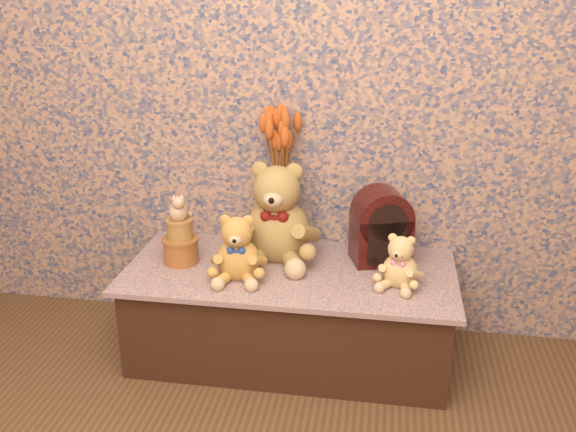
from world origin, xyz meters
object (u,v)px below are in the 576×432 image
teddy_large (278,207)px  biscuit_tin_lower (181,250)px  cat_figurine (178,205)px  teddy_medium (238,244)px  cathedral_radio (381,225)px  teddy_small (401,258)px  ceramic_vase (280,229)px

teddy_large → biscuit_tin_lower: size_ratio=3.10×
teddy_large → cat_figurine: bearing=-163.1°
teddy_medium → cathedral_radio: cathedral_radio is taller
teddy_large → cat_figurine: size_ratio=3.63×
cat_figurine → teddy_large: bearing=-6.2°
cathedral_radio → cat_figurine: (-0.78, -0.14, 0.09)m
cathedral_radio → cat_figurine: size_ratio=2.56×
teddy_large → teddy_medium: bearing=-119.8°
teddy_small → cat_figurine: bearing=-167.9°
teddy_small → cat_figurine: 0.87m
teddy_small → cat_figurine: size_ratio=1.82×
teddy_medium → cat_figurine: bearing=155.0°
cathedral_radio → biscuit_tin_lower: 0.80m
teddy_medium → cat_figurine: size_ratio=2.29×
cathedral_radio → ceramic_vase: size_ratio=1.68×
teddy_large → cathedral_radio: bearing=3.7°
cathedral_radio → ceramic_vase: (-0.41, 0.05, -0.06)m
teddy_small → biscuit_tin_lower: bearing=-167.9°
teddy_small → cathedral_radio: 0.22m
teddy_medium → teddy_small: (0.60, 0.03, -0.03)m
teddy_large → teddy_small: bearing=-19.7°
teddy_medium → cathedral_radio: 0.57m
teddy_small → ceramic_vase: bearing=168.7°
teddy_large → teddy_medium: size_ratio=1.59×
cat_figurine → biscuit_tin_lower: bearing=0.0°
cathedral_radio → biscuit_tin_lower: size_ratio=2.19×
ceramic_vase → biscuit_tin_lower: (-0.37, -0.19, -0.04)m
ceramic_vase → biscuit_tin_lower: bearing=-152.0°
ceramic_vase → cat_figurine: (-0.37, -0.19, 0.15)m
teddy_medium → cat_figurine: cat_figurine is taller
teddy_small → cat_figurine: cat_figurine is taller
teddy_large → cat_figurine: 0.39m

